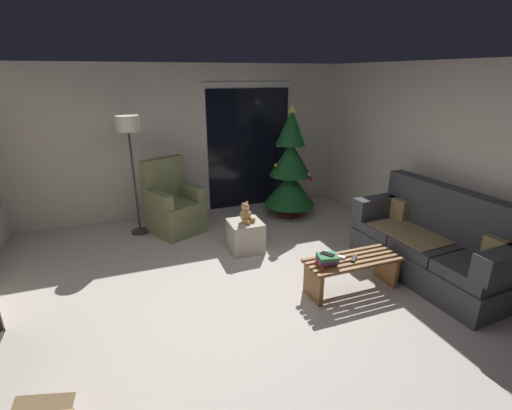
{
  "coord_description": "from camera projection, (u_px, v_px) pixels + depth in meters",
  "views": [
    {
      "loc": [
        -1.05,
        -3.15,
        2.35
      ],
      "look_at": [
        0.4,
        0.7,
        0.85
      ],
      "focal_mm": 25.55,
      "sensor_mm": 36.0,
      "label": 1
    }
  ],
  "objects": [
    {
      "name": "ground_plane",
      "position": [
        244.0,
        304.0,
        3.92
      ],
      "size": [
        7.0,
        7.0,
        0.0
      ],
      "primitive_type": "plane",
      "color": "#BCB2A8"
    },
    {
      "name": "wall_back",
      "position": [
        185.0,
        141.0,
        6.18
      ],
      "size": [
        5.72,
        0.12,
        2.5
      ],
      "primitive_type": "cube",
      "color": "beige",
      "rests_on": "ground"
    },
    {
      "name": "wall_right",
      "position": [
        465.0,
        168.0,
        4.44
      ],
      "size": [
        0.12,
        6.0,
        2.5
      ],
      "primitive_type": "cube",
      "color": "beige",
      "rests_on": "ground"
    },
    {
      "name": "patio_door_frame",
      "position": [
        248.0,
        146.0,
        6.54
      ],
      "size": [
        1.6,
        0.02,
        2.2
      ],
      "primitive_type": "cube",
      "color": "silver",
      "rests_on": "ground"
    },
    {
      "name": "patio_door_glass",
      "position": [
        249.0,
        149.0,
        6.54
      ],
      "size": [
        1.5,
        0.02,
        2.1
      ],
      "primitive_type": "cube",
      "color": "black",
      "rests_on": "ground"
    },
    {
      "name": "couch",
      "position": [
        432.0,
        245.0,
        4.36
      ],
      "size": [
        0.91,
        1.99,
        1.08
      ],
      "color": "#3D3D42",
      "rests_on": "ground"
    },
    {
      "name": "coffee_table",
      "position": [
        352.0,
        269.0,
        4.1
      ],
      "size": [
        1.1,
        0.4,
        0.4
      ],
      "color": "brown",
      "rests_on": "ground"
    },
    {
      "name": "remote_black",
      "position": [
        354.0,
        258.0,
        4.03
      ],
      "size": [
        0.14,
        0.14,
        0.02
      ],
      "primitive_type": "cube",
      "rotation": [
        0.0,
        0.0,
        2.34
      ],
      "color": "black",
      "rests_on": "coffee_table"
    },
    {
      "name": "remote_white",
      "position": [
        338.0,
        256.0,
        4.08
      ],
      "size": [
        0.13,
        0.15,
        0.02
      ],
      "primitive_type": "cube",
      "rotation": [
        0.0,
        0.0,
        0.69
      ],
      "color": "silver",
      "rests_on": "coffee_table"
    },
    {
      "name": "book_stack",
      "position": [
        327.0,
        259.0,
        3.91
      ],
      "size": [
        0.25,
        0.22,
        0.11
      ],
      "color": "#A32D28",
      "rests_on": "coffee_table"
    },
    {
      "name": "cell_phone",
      "position": [
        328.0,
        254.0,
        3.9
      ],
      "size": [
        0.14,
        0.16,
        0.01
      ],
      "primitive_type": "cube",
      "rotation": [
        0.0,
        0.0,
        0.57
      ],
      "color": "black",
      "rests_on": "book_stack"
    },
    {
      "name": "christmas_tree",
      "position": [
        290.0,
        169.0,
        6.06
      ],
      "size": [
        0.87,
        0.87,
        1.88
      ],
      "color": "#4C1E19",
      "rests_on": "ground"
    },
    {
      "name": "armchair",
      "position": [
        174.0,
        206.0,
        5.63
      ],
      "size": [
        0.9,
        0.91,
        1.13
      ],
      "color": "olive",
      "rests_on": "ground"
    },
    {
      "name": "floor_lamp",
      "position": [
        129.0,
        135.0,
        5.18
      ],
      "size": [
        0.32,
        0.32,
        1.78
      ],
      "color": "#2D2D30",
      "rests_on": "ground"
    },
    {
      "name": "ottoman",
      "position": [
        245.0,
        236.0,
        5.05
      ],
      "size": [
        0.44,
        0.44,
        0.43
      ],
      "primitive_type": "cube",
      "color": "#B2A893",
      "rests_on": "ground"
    },
    {
      "name": "teddy_bear_honey",
      "position": [
        246.0,
        214.0,
        4.93
      ],
      "size": [
        0.21,
        0.22,
        0.29
      ],
      "color": "tan",
      "rests_on": "ottoman"
    }
  ]
}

